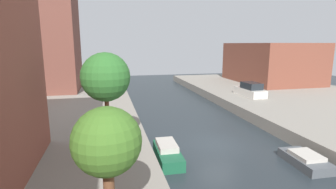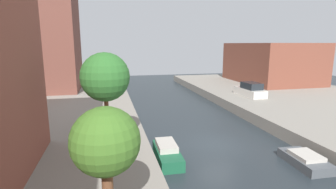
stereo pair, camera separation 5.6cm
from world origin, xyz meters
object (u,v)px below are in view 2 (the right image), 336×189
object	(u,v)px
low_block_right	(271,63)
street_tree_1	(106,143)
street_tree_2	(105,77)
parked_car	(250,90)
moored_boat_left_2	(167,153)
moored_boat_right_2	(305,160)

from	to	relation	value
low_block_right	street_tree_1	size ratio (longest dim) A/B	3.27
street_tree_2	parked_car	size ratio (longest dim) A/B	1.25
parked_car	moored_boat_left_2	distance (m)	17.93
street_tree_1	moored_boat_right_2	size ratio (longest dim) A/B	1.35
low_block_right	moored_boat_right_2	world-z (taller)	low_block_right
parked_car	moored_boat_right_2	size ratio (longest dim) A/B	1.42
low_block_right	street_tree_2	distance (m)	33.76
moored_boat_left_2	moored_boat_right_2	distance (m)	8.12
low_block_right	parked_car	xyz separation A→B (m)	(-9.14, -9.69, -2.40)
street_tree_2	moored_boat_right_2	world-z (taller)	street_tree_2
street_tree_1	parked_car	world-z (taller)	street_tree_1
parked_car	moored_boat_left_2	world-z (taller)	parked_car
parked_car	street_tree_1	bearing A→B (deg)	-130.00
street_tree_1	moored_boat_left_2	bearing A→B (deg)	63.60
street_tree_1	low_block_right	bearing A→B (deg)	48.86
street_tree_1	moored_boat_right_2	distance (m)	12.63
street_tree_2	parked_car	bearing A→B (deg)	37.27
street_tree_1	moored_boat_right_2	world-z (taller)	street_tree_1
street_tree_1	parked_car	xyz separation A→B (m)	(16.33, 19.46, -2.45)
street_tree_2	parked_car	xyz separation A→B (m)	(16.33, 12.43, -3.53)
moored_boat_right_2	low_block_right	bearing A→B (deg)	59.94
street_tree_2	moored_boat_left_2	bearing A→B (deg)	-0.28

